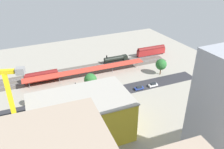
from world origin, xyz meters
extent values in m
plane|color=#9E998C|center=(0.00, 0.00, 0.00)|extent=(156.28, 156.28, 0.00)
cube|color=#5B544C|center=(0.00, -23.00, 0.00)|extent=(98.19, 17.89, 0.01)
cube|color=#2D2D33|center=(0.00, 4.66, 0.00)|extent=(97.98, 13.44, 0.01)
cube|color=#9E9EA8|center=(0.00, -26.45, 0.18)|extent=(97.58, 4.57, 0.12)
cube|color=#9E9EA8|center=(0.00, -25.01, 0.18)|extent=(97.58, 4.57, 0.12)
cube|color=#9E9EA8|center=(0.00, -20.99, 0.18)|extent=(97.58, 4.57, 0.12)
cube|color=#9E9EA8|center=(0.00, -19.55, 0.18)|extent=(97.58, 4.57, 0.12)
cube|color=#C63D2D|center=(3.42, -14.97, 4.28)|extent=(65.94, 8.00, 0.42)
cylinder|color=slate|center=(-26.15, -13.62, 2.04)|extent=(0.30, 0.30, 4.07)
cylinder|color=slate|center=(-11.36, -14.30, 2.04)|extent=(0.30, 0.30, 4.07)
cylinder|color=slate|center=(3.42, -14.97, 2.04)|extent=(0.30, 0.30, 4.07)
cylinder|color=slate|center=(18.21, -15.65, 2.04)|extent=(0.30, 0.30, 4.07)
cylinder|color=slate|center=(32.99, -16.32, 2.04)|extent=(0.30, 0.30, 4.07)
cube|color=black|center=(-19.67, -25.73, 0.50)|extent=(16.28, 3.32, 1.00)
cylinder|color=black|center=(-18.35, -25.79, 2.44)|extent=(13.65, 3.48, 2.87)
cube|color=black|center=(-25.10, -25.48, 1.75)|extent=(2.79, 3.19, 3.50)
cylinder|color=black|center=(-13.09, -26.03, 4.57)|extent=(0.70, 0.70, 1.40)
cube|color=black|center=(-44.58, -25.73, 0.30)|extent=(17.84, 3.20, 0.60)
cube|color=maroon|center=(-44.58, -25.73, 2.48)|extent=(19.84, 3.89, 3.76)
cylinder|color=maroon|center=(-44.58, -25.73, 4.61)|extent=(19.05, 3.85, 2.99)
cube|color=black|center=(26.24, -20.27, 0.30)|extent=(15.56, 2.97, 0.60)
cube|color=maroon|center=(26.24, -20.27, 2.34)|extent=(17.31, 3.61, 3.48)
cylinder|color=maroon|center=(26.24, -20.27, 4.33)|extent=(16.62, 3.58, 2.83)
cube|color=black|center=(-23.12, 8.50, 0.15)|extent=(3.95, 1.80, 0.30)
cube|color=silver|center=(-23.12, 8.50, 0.73)|extent=(4.70, 1.89, 0.86)
cube|color=#1E2328|center=(-23.12, 8.50, 1.51)|extent=(2.64, 1.63, 0.69)
cube|color=black|center=(-15.27, 7.96, 0.15)|extent=(3.92, 2.02, 0.30)
cube|color=navy|center=(-15.27, 7.96, 0.65)|extent=(4.65, 2.14, 0.71)
cube|color=#1E2328|center=(-15.27, 7.96, 1.28)|extent=(2.64, 1.79, 0.55)
cube|color=black|center=(-5.91, 7.65, 0.15)|extent=(3.63, 1.68, 0.30)
cube|color=maroon|center=(-5.91, 7.65, 0.74)|extent=(4.32, 1.75, 0.89)
cube|color=#1E2328|center=(-5.91, 7.65, 1.45)|extent=(2.42, 1.54, 0.53)
cube|color=black|center=(1.27, 8.17, 0.15)|extent=(3.76, 2.01, 0.30)
cube|color=navy|center=(1.27, 8.17, 0.65)|extent=(4.46, 2.13, 0.70)
cube|color=#1E2328|center=(1.27, 8.17, 1.31)|extent=(2.54, 1.77, 0.61)
cube|color=yellow|center=(19.88, 26.47, 7.66)|extent=(34.63, 21.88, 15.32)
cube|color=#ADA89E|center=(19.88, 26.47, 15.52)|extent=(35.26, 22.51, 0.40)
cube|color=gray|center=(40.44, 23.92, 0.60)|extent=(3.60, 3.60, 1.20)
cube|color=yellow|center=(40.44, 23.92, 14.29)|extent=(1.40, 1.40, 28.58)
cube|color=gray|center=(36.16, 25.29, 29.18)|extent=(2.90, 2.64, 2.00)
cube|color=black|center=(18.83, 10.63, 0.25)|extent=(8.14, 2.22, 0.50)
cube|color=silver|center=(17.79, 10.65, 2.07)|extent=(6.08, 2.41, 3.15)
cube|color=maroon|center=(21.84, 10.58, 1.73)|extent=(2.11, 2.34, 2.45)
cylinder|color=brown|center=(33.51, 0.56, 1.57)|extent=(0.42, 0.42, 3.15)
sphere|color=#38843D|center=(33.51, 0.56, 4.61)|extent=(4.17, 4.17, 4.17)
cylinder|color=brown|center=(-34.07, -0.83, 1.95)|extent=(0.56, 0.56, 3.91)
sphere|color=#28662D|center=(-34.07, -0.83, 6.00)|extent=(5.99, 5.99, 5.99)
cylinder|color=brown|center=(6.43, -1.05, 1.96)|extent=(0.38, 0.38, 3.92)
sphere|color=#28662D|center=(6.43, -1.05, 6.05)|extent=(6.09, 6.09, 6.09)
cylinder|color=#333333|center=(14.12, 0.27, 2.97)|extent=(0.16, 0.16, 5.93)
cube|color=black|center=(14.12, 0.27, 6.38)|extent=(0.36, 0.36, 0.90)
sphere|color=red|center=(14.34, 0.27, 6.38)|extent=(0.20, 0.20, 0.20)
camera|label=1|loc=(36.82, 87.99, 58.13)|focal=36.29mm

